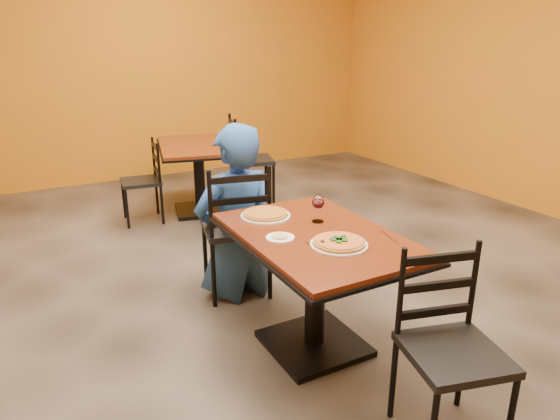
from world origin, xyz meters
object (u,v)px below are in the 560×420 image
chair_main_far (235,228)px  pizza_main (339,242)px  table_second (198,162)px  chair_main_near (454,355)px  chair_second_right (252,160)px  diner (236,211)px  pizza_far (266,213)px  table_main (316,264)px  plate_main (339,245)px  side_plate (280,238)px  plate_far (266,216)px  wine_glass (318,208)px  chair_second_left (141,182)px

chair_main_far → pizza_main: size_ratio=3.50×
table_second → chair_main_near: 3.68m
chair_second_right → diner: 2.13m
pizza_main → pizza_far: same height
table_main → pizza_main: pizza_main is taller
chair_main_near → chair_main_far: bearing=113.4°
table_main → chair_main_near: 0.94m
table_main → table_second: 2.76m
chair_main_near → pizza_main: 0.79m
table_second → chair_main_near: (-0.12, -3.68, -0.10)m
chair_main_near → plate_main: size_ratio=2.96×
chair_main_far → table_second: bearing=-89.6°
table_main → side_plate: size_ratio=7.69×
chair_second_right → plate_far: 2.58m
chair_main_near → pizza_main: bearing=116.2°
pizza_main → plate_main: bearing=0.0°
plate_main → plate_far: same height
plate_far → chair_main_near: bearing=-78.2°
chair_main_far → pizza_far: chair_main_far is taller
table_second → diner: (-0.38, -1.87, 0.08)m
table_main → table_second: bearing=84.5°
wine_glass → chair_second_right: bearing=73.2°
diner → wine_glass: size_ratio=7.03×
table_main → wine_glass: (0.11, 0.16, 0.28)m
chair_main_far → pizza_far: (-0.01, -0.51, 0.27)m
side_plate → wine_glass: size_ratio=0.89×
table_second → chair_main_near: bearing=-91.8°
chair_second_left → diner: size_ratio=0.66×
chair_main_far → side_plate: size_ratio=6.21×
table_main → side_plate: bearing=173.1°
table_second → side_plate: 2.77m
pizza_main → pizza_far: size_ratio=1.01×
chair_second_right → pizza_main: size_ratio=3.55×
plate_far → side_plate: 0.38m
chair_main_far → pizza_main: bearing=108.5°
chair_main_near → plate_far: bearing=117.0°
plate_main → pizza_far: (-0.14, 0.60, 0.02)m
pizza_far → wine_glass: bearing=-44.8°
table_second → pizza_main: (-0.26, -2.96, 0.22)m
diner → table_main: bearing=94.5°
plate_far → pizza_far: bearing=90.0°
table_main → chair_second_right: chair_second_right is taller
chair_second_right → wine_glass: size_ratio=5.59×
chair_second_right → chair_second_left: bearing=104.9°
plate_main → pizza_main: bearing=0.0°
chair_second_right → plate_far: size_ratio=3.25×
chair_second_left → plate_main: chair_second_left is taller
table_main → side_plate: (-0.22, 0.03, 0.20)m
plate_main → wine_glass: (0.10, 0.36, 0.08)m
plate_far → pizza_far: pizza_far is taller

